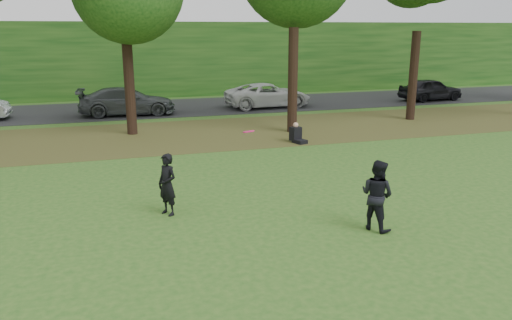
{
  "coord_description": "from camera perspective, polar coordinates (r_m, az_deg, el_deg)",
  "views": [
    {
      "loc": [
        -4.06,
        -8.61,
        4.59
      ],
      "look_at": [
        -0.46,
        3.26,
        1.3
      ],
      "focal_mm": 35.0,
      "sensor_mm": 36.0,
      "label": 1
    }
  ],
  "objects": [
    {
      "name": "parked_cars",
      "position": [
        28.48,
        -11.57,
        6.79
      ],
      "size": [
        38.91,
        3.1,
        1.48
      ],
      "color": "black",
      "rests_on": "street"
    },
    {
      "name": "far_hedge",
      "position": [
        35.9,
        -10.57,
        11.28
      ],
      "size": [
        70.0,
        3.0,
        5.0
      ],
      "primitive_type": "cube",
      "color": "#144212",
      "rests_on": "ground"
    },
    {
      "name": "frisbee",
      "position": [
        11.54,
        -0.85,
        3.28
      ],
      "size": [
        0.35,
        0.35,
        0.09
      ],
      "color": "#F4146B",
      "rests_on": "ground"
    },
    {
      "name": "leaf_litter",
      "position": [
        22.46,
        -6.12,
        2.99
      ],
      "size": [
        60.0,
        7.0,
        0.01
      ],
      "primitive_type": "cube",
      "color": "#4B341A",
      "rests_on": "ground"
    },
    {
      "name": "player_right",
      "position": [
        11.92,
        13.65,
        -3.91
      ],
      "size": [
        0.94,
        1.02,
        1.68
      ],
      "primitive_type": "imported",
      "rotation": [
        0.0,
        0.0,
        2.06
      ],
      "color": "black",
      "rests_on": "ground"
    },
    {
      "name": "player_left",
      "position": [
        12.7,
        -10.11,
        -2.78
      ],
      "size": [
        0.63,
        0.69,
        1.58
      ],
      "primitive_type": "imported",
      "rotation": [
        0.0,
        0.0,
        -0.99
      ],
      "color": "black",
      "rests_on": "ground"
    },
    {
      "name": "ground",
      "position": [
        10.56,
        7.68,
        -11.03
      ],
      "size": [
        120.0,
        120.0,
        0.0
      ],
      "primitive_type": "plane",
      "color": "#255019",
      "rests_on": "ground"
    },
    {
      "name": "seated_person",
      "position": [
        20.65,
        4.68,
        2.85
      ],
      "size": [
        0.62,
        0.82,
        0.83
      ],
      "rotation": [
        0.0,
        0.0,
        0.32
      ],
      "color": "black",
      "rests_on": "ground"
    },
    {
      "name": "street",
      "position": [
        30.23,
        -9.03,
        5.96
      ],
      "size": [
        70.0,
        7.0,
        0.02
      ],
      "primitive_type": "cube",
      "color": "black",
      "rests_on": "ground"
    }
  ]
}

